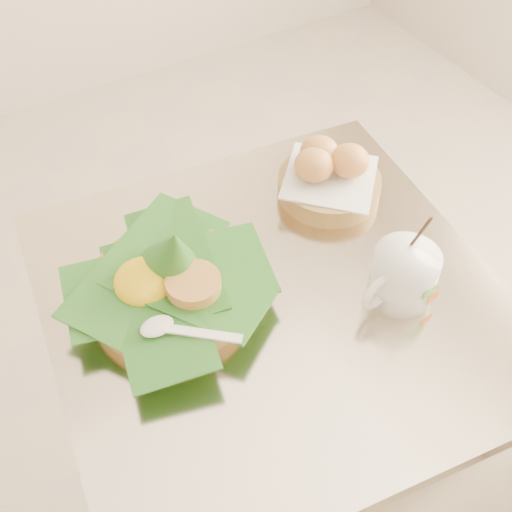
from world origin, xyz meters
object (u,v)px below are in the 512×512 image
cafe_table (271,370)px  coffee_mug (403,275)px  rice_basket (169,281)px  bread_basket (328,175)px

cafe_table → coffee_mug: coffee_mug is taller
cafe_table → coffee_mug: size_ratio=4.41×
rice_basket → bread_basket: rice_basket is taller
coffee_mug → cafe_table: bearing=151.0°
rice_basket → coffee_mug: 0.36m
bread_basket → cafe_table: bearing=-142.8°
bread_basket → rice_basket: bearing=-166.8°
rice_basket → coffee_mug: bearing=-28.7°
rice_basket → coffee_mug: (0.32, -0.17, 0.00)m
cafe_table → bread_basket: (0.21, 0.16, 0.26)m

